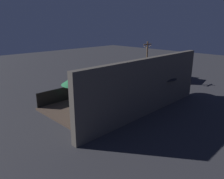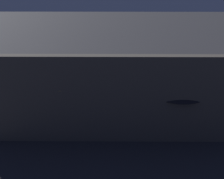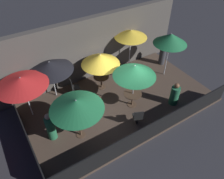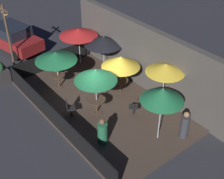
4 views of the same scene
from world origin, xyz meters
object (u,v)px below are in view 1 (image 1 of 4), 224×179
dining_table_1 (131,97)px  patron_0 (79,115)px  patio_umbrella_6 (161,75)px  patio_umbrella_5 (164,68)px  patio_chair_1 (100,89)px  patio_chair_0 (104,103)px  patio_chair_2 (147,94)px  patio_umbrella_0 (104,72)px  patio_umbrella_4 (114,81)px  patron_1 (75,96)px  planter_box (130,76)px  parked_car_0 (168,72)px  light_post (147,60)px  patio_umbrella_3 (77,79)px  dining_table_0 (105,93)px  dining_table_2 (129,84)px  patron_2 (142,82)px  patio_umbrella_1 (132,79)px  patio_umbrella_2 (129,69)px

dining_table_1 → patron_0: bearing=0.0°
patio_umbrella_6 → patio_umbrella_5: bearing=-154.9°
dining_table_1 → patio_chair_1: size_ratio=0.87×
patio_chair_0 → patio_chair_2: size_ratio=0.99×
patio_umbrella_0 → dining_table_1: patio_umbrella_0 is taller
patio_umbrella_4 → patron_1: patio_umbrella_4 is taller
planter_box → parked_car_0: size_ratio=0.27×
patio_chair_2 → light_post: size_ratio=0.24×
patio_umbrella_3 → patio_chair_0: bearing=172.0°
patio_umbrella_4 → patio_chair_0: size_ratio=2.66×
patio_umbrella_6 → dining_table_0: bearing=-42.1°
patio_chair_2 → light_post: light_post is taller
parked_car_0 → patio_chair_1: bearing=-17.5°
dining_table_2 → parked_car_0: (-5.67, 0.02, 0.15)m
patio_umbrella_0 → dining_table_1: 2.47m
dining_table_2 → patio_chair_2: patio_chair_2 is taller
patio_umbrella_0 → dining_table_0: bearing=63.4°
dining_table_2 → light_post: 3.88m
patio_umbrella_3 → parked_car_0: (-11.51, -1.29, -1.49)m
patio_umbrella_3 → patio_umbrella_5: patio_umbrella_3 is taller
light_post → patio_chair_2: bearing=37.7°
patio_umbrella_4 → dining_table_2: size_ratio=3.25×
patio_chair_1 → light_post: light_post is taller
dining_table_0 → patron_1: (1.75, -0.97, -0.04)m
patio_umbrella_0 → patio_umbrella_5: 4.67m
patio_umbrella_0 → patron_1: size_ratio=1.89×
patio_chair_2 → patron_2: bearing=-125.4°
patio_umbrella_6 → patron_2: bearing=-114.0°
patron_0 → patio_umbrella_4: bearing=-110.7°
dining_table_1 → light_post: size_ratio=0.21×
patio_umbrella_4 → dining_table_2: patio_umbrella_4 is taller
patio_umbrella_5 → planter_box: size_ratio=1.82×
dining_table_0 → parked_car_0: parked_car_0 is taller
patio_chair_2 → parked_car_0: 6.96m
patio_chair_2 → dining_table_2: bearing=-100.4°
patio_umbrella_3 → dining_table_2: size_ratio=3.37×
planter_box → patio_umbrella_1: bearing=41.3°
patio_chair_1 → patio_chair_2: patio_chair_2 is taller
patio_umbrella_1 → patio_umbrella_4: bearing=16.4°
patio_umbrella_2 → parked_car_0: (-5.67, 0.02, -1.08)m
patio_umbrella_6 → patio_chair_2: (0.82, -0.45, -1.30)m
dining_table_0 → patio_umbrella_5: bearing=155.8°
patio_umbrella_0 → patio_umbrella_3: bearing=18.6°
dining_table_2 → light_post: size_ratio=0.20×
patio_chair_2 → patron_0: 5.59m
light_post → dining_table_2: bearing=14.8°
patio_umbrella_4 → patron_1: bearing=-88.2°
patio_umbrella_2 → patio_umbrella_0: bearing=6.3°
dining_table_2 → patio_chair_1: bearing=-18.9°
patron_0 → dining_table_2: bearing=-73.0°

